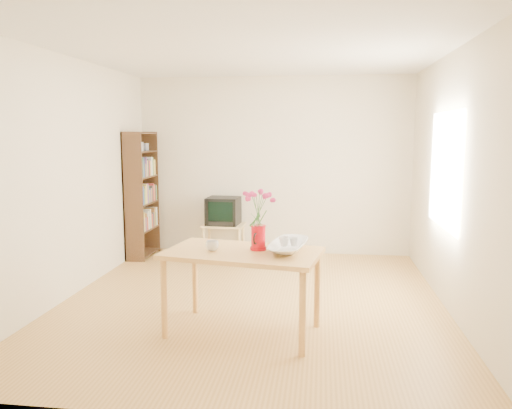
# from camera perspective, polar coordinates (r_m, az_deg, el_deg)

# --- Properties ---
(room) EXTENTS (4.50, 4.50, 4.50)m
(room) POSITION_cam_1_polar(r_m,az_deg,el_deg) (5.16, -0.11, 2.85)
(room) COLOR #B3823F
(room) RESTS_ON ground
(table) EXTENTS (1.46, 0.99, 0.75)m
(table) POSITION_cam_1_polar(r_m,az_deg,el_deg) (4.43, -1.54, -6.41)
(table) COLOR #CA8E45
(table) RESTS_ON ground
(tv_stand) EXTENTS (0.60, 0.45, 0.46)m
(tv_stand) POSITION_cam_1_polar(r_m,az_deg,el_deg) (7.33, -3.73, -2.82)
(tv_stand) COLOR #E1C07F
(tv_stand) RESTS_ON ground
(bookshelf) EXTENTS (0.28, 0.70, 1.80)m
(bookshelf) POSITION_cam_1_polar(r_m,az_deg,el_deg) (7.36, -12.90, 0.61)
(bookshelf) COLOR #341F11
(bookshelf) RESTS_ON ground
(pitcher) EXTENTS (0.15, 0.22, 0.22)m
(pitcher) POSITION_cam_1_polar(r_m,az_deg,el_deg) (4.43, 0.26, -3.91)
(pitcher) COLOR red
(pitcher) RESTS_ON table
(flowers) EXTENTS (0.25, 0.25, 0.36)m
(flowers) POSITION_cam_1_polar(r_m,az_deg,el_deg) (4.38, 0.27, -0.21)
(flowers) COLOR #DB3377
(flowers) RESTS_ON pitcher
(mug) EXTENTS (0.14, 0.14, 0.09)m
(mug) POSITION_cam_1_polar(r_m,az_deg,el_deg) (4.42, -5.02, -4.72)
(mug) COLOR white
(mug) RESTS_ON table
(bowl) EXTENTS (0.52, 0.52, 0.43)m
(bowl) POSITION_cam_1_polar(r_m,az_deg,el_deg) (4.41, 3.75, -2.51)
(bowl) COLOR white
(bowl) RESTS_ON table
(teacup_a) EXTENTS (0.08, 0.08, 0.07)m
(teacup_a) POSITION_cam_1_polar(r_m,az_deg,el_deg) (4.42, 3.23, -3.01)
(teacup_a) COLOR white
(teacup_a) RESTS_ON bowl
(teacup_b) EXTENTS (0.09, 0.09, 0.06)m
(teacup_b) POSITION_cam_1_polar(r_m,az_deg,el_deg) (4.43, 4.34, -3.04)
(teacup_b) COLOR white
(teacup_b) RESTS_ON bowl
(television) EXTENTS (0.48, 0.45, 0.40)m
(television) POSITION_cam_1_polar(r_m,az_deg,el_deg) (7.29, -3.73, -0.67)
(television) COLOR black
(television) RESTS_ON tv_stand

